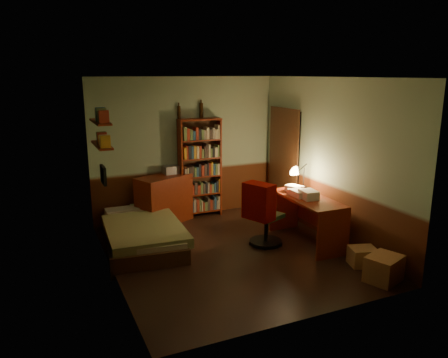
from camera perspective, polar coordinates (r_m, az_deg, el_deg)
name	(u,v)px	position (r m, az deg, el deg)	size (l,w,h in m)	color
floor	(231,253)	(6.73, 0.88, -9.69)	(3.50, 4.00, 0.02)	black
ceiling	(231,77)	(6.17, 0.97, 13.23)	(3.50, 4.00, 0.02)	silver
wall_back	(185,148)	(8.15, -5.06, 4.04)	(3.50, 0.02, 2.60)	gray
wall_left	(107,181)	(5.82, -14.99, -0.29)	(0.02, 4.00, 2.60)	gray
wall_right	(330,160)	(7.23, 13.69, 2.46)	(0.02, 4.00, 2.60)	gray
wall_front	(312,207)	(4.64, 11.48, -3.63)	(3.50, 0.02, 2.60)	gray
doorway	(285,163)	(8.31, 7.91, 2.04)	(0.06, 0.90, 2.00)	black
door_trim	(283,164)	(8.29, 7.70, 2.02)	(0.02, 0.98, 2.08)	#382011
bed	(141,225)	(7.10, -10.75, -5.95)	(1.09, 2.05, 0.61)	olive
dresser	(164,199)	(7.97, -7.82, -2.65)	(0.98, 0.49, 0.87)	#621C0C
mini_stereo	(171,170)	(8.01, -6.95, 1.22)	(0.27, 0.21, 0.15)	#B2B2B7
bookshelf	(200,168)	(8.15, -3.13, 1.40)	(0.79, 0.25, 1.85)	#621C0C
bottle_left	(179,112)	(7.98, -5.90, 8.65)	(0.06, 0.06, 0.23)	black
bottle_right	(201,110)	(8.12, -2.99, 8.94)	(0.07, 0.07, 0.27)	black
desk	(307,220)	(7.12, 10.73, -5.28)	(0.58, 1.40, 0.75)	#621C0C
paper_stack	(294,188)	(7.29, 9.16, -1.23)	(0.19, 0.26, 0.10)	silver
desk_lamp	(304,169)	(7.53, 10.42, 1.30)	(0.19, 0.19, 0.65)	black
office_chair	(266,213)	(6.91, 5.56, -4.43)	(0.52, 0.46, 1.03)	#366138
red_jacket	(264,161)	(6.86, 5.29, 2.33)	(0.26, 0.48, 0.56)	#870500
wall_shelf_lower	(102,145)	(6.85, -15.67, 4.28)	(0.20, 0.90, 0.03)	#621C0C
wall_shelf_upper	(100,122)	(6.80, -15.86, 7.19)	(0.20, 0.90, 0.03)	#621C0C
framed_picture	(103,175)	(6.42, -15.49, 0.50)	(0.04, 0.32, 0.26)	black
cardboard_box_a	(384,269)	(6.18, 20.16, -10.92)	(0.46, 0.37, 0.34)	#A87646
cardboard_box_b	(363,256)	(6.58, 17.67, -9.62)	(0.36, 0.30, 0.26)	#A87646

